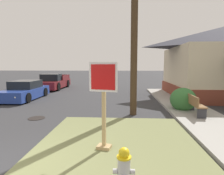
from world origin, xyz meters
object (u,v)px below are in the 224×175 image
object	(u,v)px
stop_sign	(104,107)
pickup_truck_maroon	(54,83)
manhole_cover	(37,118)
parked_sedan_blue	(25,91)
fire_hydrant	(124,172)
street_bench	(194,104)

from	to	relation	value
stop_sign	pickup_truck_maroon	xyz separation A→B (m)	(-6.28, 13.17, -0.59)
stop_sign	manhole_cover	xyz separation A→B (m)	(-3.24, 2.96, -1.20)
manhole_cover	parked_sedan_blue	xyz separation A→B (m)	(-2.95, 4.61, 0.53)
fire_hydrant	parked_sedan_blue	world-z (taller)	parked_sedan_blue
manhole_cover	stop_sign	bearing A→B (deg)	-42.41
parked_sedan_blue	manhole_cover	bearing A→B (deg)	-57.33
stop_sign	fire_hydrant	bearing A→B (deg)	-72.99
fire_hydrant	stop_sign	bearing A→B (deg)	107.01
manhole_cover	pickup_truck_maroon	xyz separation A→B (m)	(-3.05, 10.22, 0.61)
stop_sign	pickup_truck_maroon	size ratio (longest dim) A/B	0.44
manhole_cover	fire_hydrant	bearing A→B (deg)	-51.14
pickup_truck_maroon	parked_sedan_blue	bearing A→B (deg)	-89.07
fire_hydrant	street_bench	xyz separation A→B (m)	(3.16, 5.37, 0.13)
parked_sedan_blue	street_bench	world-z (taller)	parked_sedan_blue
manhole_cover	street_bench	bearing A→B (deg)	5.77
street_bench	pickup_truck_maroon	bearing A→B (deg)	136.32
fire_hydrant	parked_sedan_blue	size ratio (longest dim) A/B	0.19
fire_hydrant	pickup_truck_maroon	size ratio (longest dim) A/B	0.16
pickup_truck_maroon	fire_hydrant	bearing A→B (deg)	-65.42
parked_sedan_blue	pickup_truck_maroon	distance (m)	5.61
manhole_cover	pickup_truck_maroon	size ratio (longest dim) A/B	0.14
stop_sign	street_bench	bearing A→B (deg)	44.81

